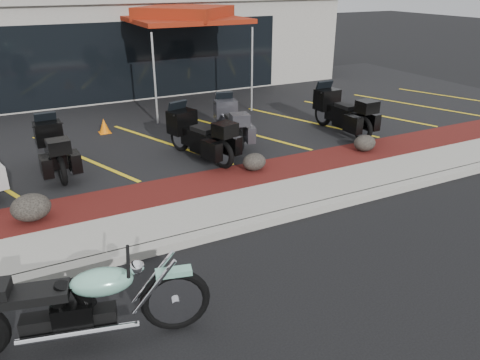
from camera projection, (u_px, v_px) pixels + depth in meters
ground at (279, 251)px, 7.65m from camera, size 90.00×90.00×0.00m
curb at (253, 224)px, 8.36m from camera, size 24.00×0.25×0.15m
sidewalk at (236, 208)px, 8.93m from camera, size 24.00×1.20×0.15m
mulch_bed at (211, 185)px, 9.91m from camera, size 24.00×1.20×0.16m
upper_lot at (140, 121)px, 14.33m from camera, size 26.00×9.60×0.15m
dealership_building at (93, 35)px, 18.69m from camera, size 18.00×8.16×4.00m
boulder_left at (31, 207)px, 8.23m from camera, size 0.68×0.57×0.48m
boulder_mid at (254, 162)px, 10.40m from camera, size 0.54×0.45×0.38m
boulder_right at (365, 143)px, 11.56m from camera, size 0.57×0.47×0.40m
hero_cruiser at (175, 292)px, 5.75m from camera, size 3.36×1.56×1.15m
touring_black_front at (49, 138)px, 10.70m from camera, size 0.86×2.09×1.20m
touring_black_mid at (179, 126)px, 11.39m from camera, size 1.45×2.34×1.27m
touring_grey at (225, 114)px, 12.61m from camera, size 1.19×2.17×1.20m
touring_black_rear at (324, 104)px, 13.37m from camera, size 0.96×2.29×1.31m
traffic_cone at (104, 126)px, 12.92m from camera, size 0.34×0.34×0.40m
popup_canopy at (184, 16)px, 14.67m from camera, size 4.20×4.20×3.15m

